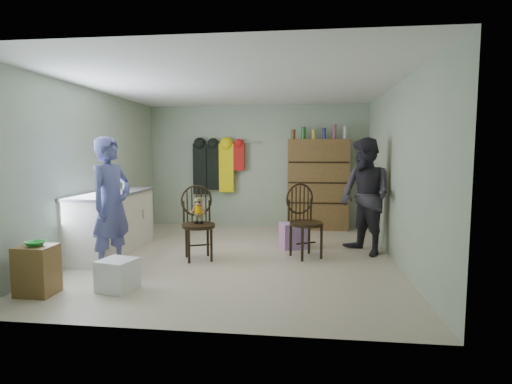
# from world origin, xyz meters

# --- Properties ---
(ground_plane) EXTENTS (5.00, 5.00, 0.00)m
(ground_plane) POSITION_xyz_m (0.00, 0.00, 0.00)
(ground_plane) COLOR beige
(ground_plane) RESTS_ON ground
(room_walls) EXTENTS (5.00, 5.00, 5.00)m
(room_walls) POSITION_xyz_m (0.00, 0.53, 1.58)
(room_walls) COLOR #A1AF92
(room_walls) RESTS_ON ground
(counter) EXTENTS (0.64, 1.86, 0.94)m
(counter) POSITION_xyz_m (-1.95, 0.00, 0.47)
(counter) COLOR silver
(counter) RESTS_ON ground
(stool) EXTENTS (0.38, 0.33, 0.54)m
(stool) POSITION_xyz_m (-1.91, -1.82, 0.27)
(stool) COLOR brown
(stool) RESTS_ON ground
(bowl) EXTENTS (0.20, 0.20, 0.05)m
(bowl) POSITION_xyz_m (-1.91, -1.82, 0.57)
(bowl) COLOR green
(bowl) RESTS_ON stool
(plastic_tub) EXTENTS (0.44, 0.43, 0.35)m
(plastic_tub) POSITION_xyz_m (-1.11, -1.58, 0.18)
(plastic_tub) COLOR white
(plastic_tub) RESTS_ON ground
(chair_front) EXTENTS (0.62, 0.62, 1.07)m
(chair_front) POSITION_xyz_m (-0.55, -0.17, 0.60)
(chair_front) COLOR black
(chair_front) RESTS_ON ground
(chair_far) EXTENTS (0.66, 0.66, 1.09)m
(chair_far) POSITION_xyz_m (0.97, 0.13, 0.58)
(chair_far) COLOR black
(chair_far) RESTS_ON ground
(striped_bag) EXTENTS (0.47, 0.43, 0.41)m
(striped_bag) POSITION_xyz_m (0.80, 0.62, 0.21)
(striped_bag) COLOR pink
(striped_bag) RESTS_ON ground
(person_left) EXTENTS (0.58, 0.73, 1.75)m
(person_left) POSITION_xyz_m (-1.48, -0.93, 0.87)
(person_left) COLOR #4D518D
(person_left) RESTS_ON ground
(person_right) EXTENTS (1.02, 1.08, 1.77)m
(person_right) POSITION_xyz_m (1.89, 0.40, 0.88)
(person_right) COLOR #2D2B33
(person_right) RESTS_ON ground
(dresser) EXTENTS (1.20, 0.39, 2.08)m
(dresser) POSITION_xyz_m (1.25, 2.30, 0.91)
(dresser) COLOR brown
(dresser) RESTS_ON ground
(coat_rack) EXTENTS (1.42, 0.12, 1.09)m
(coat_rack) POSITION_xyz_m (-0.83, 2.38, 1.25)
(coat_rack) COLOR #99999E
(coat_rack) RESTS_ON ground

